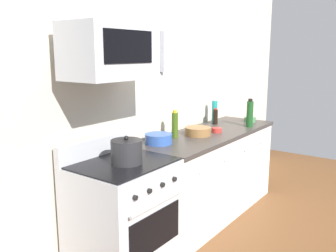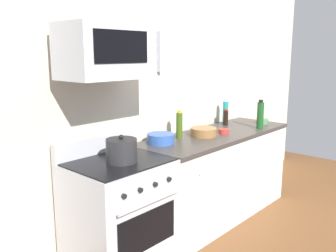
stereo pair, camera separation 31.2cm
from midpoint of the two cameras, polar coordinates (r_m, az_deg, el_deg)
name	(u,v)px [view 1 (the left image)]	position (r m, az deg, el deg)	size (l,w,h in m)	color
ground_plane	(208,213)	(4.14, 4.14, -13.49)	(6.05, 6.05, 0.00)	brown
back_wall	(179,89)	(4.01, -0.57, 5.80)	(5.04, 0.10, 2.70)	beige
counter_unit	(209,173)	(3.97, 4.25, -7.45)	(1.95, 0.66, 0.92)	silver
range_oven	(123,217)	(2.99, -10.13, -13.95)	(0.76, 0.69, 1.07)	#B7BABF
microwave	(114,51)	(2.74, -11.73, 11.37)	(0.74, 0.44, 0.40)	#B7BABF
bottle_soy_sauce_dark	(215,117)	(4.26, 5.37, 1.46)	(0.06, 0.06, 0.19)	black
bottle_sparkling_teal	(215,111)	(4.33, 5.28, 2.29)	(0.06, 0.06, 0.29)	#197F7A
bottle_wine_green	(250,114)	(4.14, 10.62, 1.91)	(0.07, 0.07, 0.32)	#19471E
bottle_olive_oil	(175,125)	(3.55, -1.43, 0.17)	(0.06, 0.06, 0.27)	#385114
bowl_red_small	(217,130)	(3.83, 5.37, -0.64)	(0.11, 0.11, 0.05)	#B72D28
bowl_green_glaze	(250,119)	(4.47, 10.79, 1.01)	(0.14, 0.14, 0.06)	#477A4C
bowl_blue_mixing	(159,138)	(3.34, -4.17, -1.99)	(0.25, 0.25, 0.09)	#2D519E
bowl_wooden_salad	(198,131)	(3.68, 2.31, -0.79)	(0.27, 0.27, 0.08)	brown
stockpot	(127,152)	(2.77, -9.75, -4.03)	(0.24, 0.24, 0.21)	#262628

